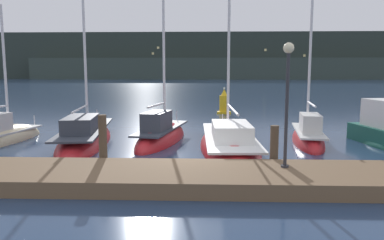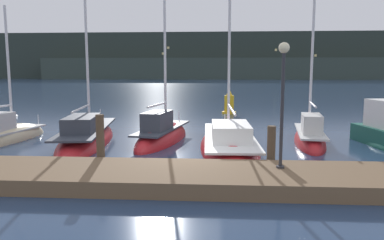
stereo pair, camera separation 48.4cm
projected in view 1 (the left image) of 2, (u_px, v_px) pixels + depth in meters
ground_plane at (189, 166)px, 13.22m from camera, size 400.00×400.00×0.00m
dock at (185, 177)px, 11.04m from camera, size 25.16×2.80×0.45m
mooring_pile_1 at (103, 142)px, 12.69m from camera, size 0.28×0.28×1.87m
mooring_pile_2 at (274, 148)px, 12.50m from camera, size 0.28×0.28×1.53m
sailboat_berth_1 at (2, 140)px, 17.39m from camera, size 2.17×5.60×7.12m
sailboat_berth_2 at (85, 140)px, 17.32m from camera, size 3.17×8.30×11.17m
sailboat_berth_3 at (161, 139)px, 17.60m from camera, size 2.61×6.14×8.75m
sailboat_berth_4 at (229, 145)px, 16.30m from camera, size 2.74×8.54×13.22m
sailboat_berth_5 at (308, 140)px, 17.42m from camera, size 2.13×5.61×7.37m
channel_buoy at (224, 104)px, 28.92m from camera, size 1.09×1.09×2.02m
dock_lamppost at (287, 84)px, 10.97m from camera, size 0.32×0.32×3.71m
hillside_backdrop at (209, 58)px, 140.09m from camera, size 240.00×23.00×16.74m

